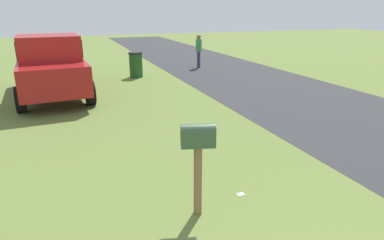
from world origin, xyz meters
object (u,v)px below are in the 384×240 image
at_px(trash_bin, 136,65).
at_px(pedestrian, 199,49).
at_px(pickup_truck, 51,65).
at_px(mailbox, 198,144).

bearing_deg(trash_bin, pedestrian, -69.34).
relative_size(pickup_truck, trash_bin, 4.86).
distance_m(pickup_truck, pedestrian, 7.82).
bearing_deg(pickup_truck, trash_bin, 122.69).
distance_m(mailbox, trash_bin, 10.69).
bearing_deg(trash_bin, pickup_truck, 126.45).
bearing_deg(mailbox, trash_bin, 8.69).
xyz_separation_m(mailbox, pickup_truck, (8.13, 2.03, -0.00)).
bearing_deg(trash_bin, mailbox, 172.96).
xyz_separation_m(mailbox, trash_bin, (10.60, -1.31, -0.56)).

